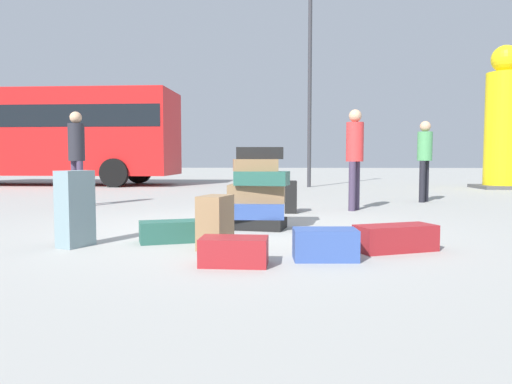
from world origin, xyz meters
The scene contains 15 objects.
ground_plane centered at (0.00, 0.00, 0.00)m, with size 80.00×80.00×0.00m, color #9E9E99.
suitcase_tower centered at (0.26, 0.10, 0.47)m, with size 0.90×0.61×1.05m.
suitcase_maroon_left_side centered at (0.16, -2.06, 0.12)m, with size 0.57×0.34×0.24m, color maroon.
suitcase_slate_behind_tower centered at (-1.55, -1.26, 0.39)m, with size 0.21×0.36×0.78m, color gray.
suitcase_maroon_right_side centered at (1.69, -1.36, 0.13)m, with size 0.79×0.33×0.26m, color maroon.
suitcase_navy_upright_blue centered at (0.96, -1.81, 0.14)m, with size 0.56×0.32×0.28m, color #334F99.
suitcase_brown_white_trunk centered at (-0.10, -1.31, 0.27)m, with size 0.25×0.41×0.54m, color olive.
suitcase_black_foreground_near centered at (0.75, 1.97, 0.27)m, with size 0.19×0.34×0.53m, color black.
suitcase_teal_foreground_far centered at (-0.58, -0.93, 0.12)m, with size 0.77×0.31×0.23m, color #26594C.
person_bearded_onlooker centered at (-3.24, 2.86, 1.06)m, with size 0.30×0.30×1.78m.
person_tourist_with_camera centered at (3.56, 4.10, 1.00)m, with size 0.30×0.30×1.67m.
person_passerby_in_red centered at (1.86, 2.40, 1.05)m, with size 0.30×0.31×1.75m.
yellow_dummy_statue centered at (7.24, 8.81, 1.89)m, with size 1.44×1.44×4.24m.
parked_bus centered at (-7.47, 10.22, 1.83)m, with size 9.05×2.92×3.15m.
lamp_post centered at (1.51, 9.27, 4.26)m, with size 0.36×0.36×6.59m.
Camera 1 is at (0.53, -6.16, 0.91)m, focal length 34.28 mm.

